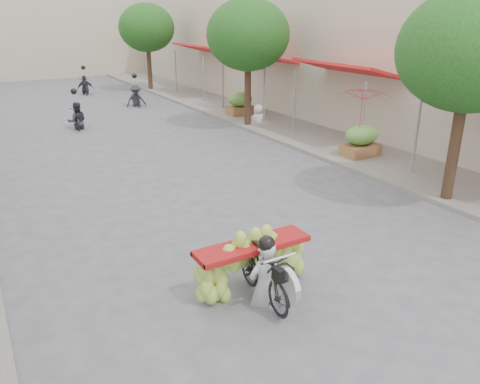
# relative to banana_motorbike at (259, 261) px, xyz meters

# --- Properties ---
(ground) EXTENTS (120.00, 120.00, 0.00)m
(ground) POSITION_rel_banana_motorbike_xyz_m (1.14, -2.77, -0.70)
(ground) COLOR #5A595F
(ground) RESTS_ON ground
(sidewalk_right) EXTENTS (4.00, 60.00, 0.12)m
(sidewalk_right) POSITION_rel_banana_motorbike_xyz_m (8.14, 12.23, -0.64)
(sidewalk_right) COLOR slate
(sidewalk_right) RESTS_ON ground
(shophouse_row_right) EXTENTS (9.77, 40.00, 6.00)m
(shophouse_row_right) POSITION_rel_banana_motorbike_xyz_m (13.13, 11.23, 2.30)
(shophouse_row_right) COLOR #B4AB95
(shophouse_row_right) RESTS_ON ground
(far_building) EXTENTS (20.00, 6.00, 7.00)m
(far_building) POSITION_rel_banana_motorbike_xyz_m (1.14, 35.23, 2.80)
(far_building) COLOR #B9A992
(far_building) RESTS_ON ground
(street_tree_near) EXTENTS (3.40, 3.40, 5.25)m
(street_tree_near) POSITION_rel_banana_motorbike_xyz_m (6.54, 1.23, 3.09)
(street_tree_near) COLOR #3A2719
(street_tree_near) RESTS_ON ground
(street_tree_mid) EXTENTS (3.40, 3.40, 5.25)m
(street_tree_mid) POSITION_rel_banana_motorbike_xyz_m (6.54, 11.23, 3.09)
(street_tree_mid) COLOR #3A2719
(street_tree_mid) RESTS_ON ground
(street_tree_far) EXTENTS (3.40, 3.40, 5.25)m
(street_tree_far) POSITION_rel_banana_motorbike_xyz_m (6.54, 23.23, 3.09)
(street_tree_far) COLOR #3A2719
(street_tree_far) RESTS_ON ground
(produce_crate_mid) EXTENTS (1.20, 0.88, 1.16)m
(produce_crate_mid) POSITION_rel_banana_motorbike_xyz_m (7.34, 5.23, 0.02)
(produce_crate_mid) COLOR brown
(produce_crate_mid) RESTS_ON ground
(produce_crate_far) EXTENTS (1.20, 0.88, 1.16)m
(produce_crate_far) POSITION_rel_banana_motorbike_xyz_m (7.34, 13.23, 0.02)
(produce_crate_far) COLOR brown
(produce_crate_far) RESTS_ON ground
(banana_motorbike) EXTENTS (2.20, 1.85, 2.08)m
(banana_motorbike) POSITION_rel_banana_motorbike_xyz_m (0.00, 0.00, 0.00)
(banana_motorbike) COLOR black
(banana_motorbike) RESTS_ON ground
(market_umbrella) EXTENTS (2.08, 2.08, 1.69)m
(market_umbrella) POSITION_rel_banana_motorbike_xyz_m (7.10, 5.05, 1.75)
(market_umbrella) COLOR red
(market_umbrella) RESTS_ON ground
(pedestrian) EXTENTS (0.79, 0.51, 1.52)m
(pedestrian) POSITION_rel_banana_motorbike_xyz_m (7.23, 11.44, 0.19)
(pedestrian) COLOR white
(pedestrian) RESTS_ON ground
(bg_motorbike_a) EXTENTS (0.86, 1.52, 1.95)m
(bg_motorbike_a) POSITION_rel_banana_motorbike_xyz_m (0.12, 14.59, 0.08)
(bg_motorbike_a) COLOR black
(bg_motorbike_a) RESTS_ON ground
(bg_motorbike_b) EXTENTS (1.08, 1.56, 1.95)m
(bg_motorbike_b) POSITION_rel_banana_motorbike_xyz_m (3.95, 18.33, 0.18)
(bg_motorbike_b) COLOR black
(bg_motorbike_b) RESTS_ON ground
(bg_motorbike_c) EXTENTS (1.03, 1.62, 1.95)m
(bg_motorbike_c) POSITION_rel_banana_motorbike_xyz_m (2.59, 23.78, 0.11)
(bg_motorbike_c) COLOR black
(bg_motorbike_c) RESTS_ON ground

